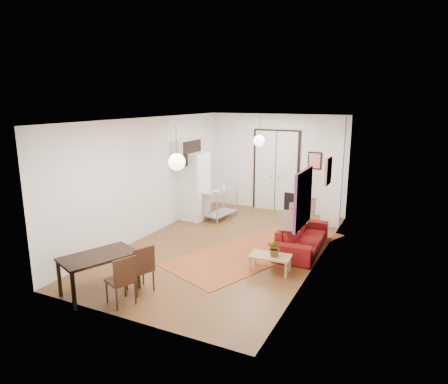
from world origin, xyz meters
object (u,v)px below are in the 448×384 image
at_px(fridge, 194,186).
at_px(black_side_chair, 295,205).
at_px(coffee_table, 270,258).
at_px(sofa, 302,237).
at_px(dining_chair_near, 142,263).
at_px(dining_table, 98,259).
at_px(dining_chair_far, 123,274).
at_px(kitchen_counter, 221,201).

relative_size(fridge, black_side_chair, 2.10).
distance_m(coffee_table, black_side_chair, 3.35).
distance_m(sofa, dining_chair_near, 3.73).
height_order(fridge, dining_table, fridge).
bearing_deg(dining_chair_far, black_side_chair, -171.50).
relative_size(sofa, coffee_table, 2.52).
height_order(coffee_table, dining_chair_near, dining_chair_near).
xyz_separation_m(coffee_table, dining_chair_near, (-1.81, -1.66, 0.19)).
height_order(coffee_table, dining_table, dining_table).
bearing_deg(kitchen_counter, sofa, -18.66).
height_order(fridge, dining_chair_far, fridge).
relative_size(coffee_table, dining_table, 0.58).
height_order(sofa, coffee_table, sofa).
bearing_deg(sofa, dining_chair_far, 148.34).
relative_size(coffee_table, kitchen_counter, 0.73).
bearing_deg(black_side_chair, dining_chair_near, 83.29).
bearing_deg(black_side_chair, kitchen_counter, 22.30).
height_order(dining_chair_near, dining_chair_far, same).
distance_m(sofa, kitchen_counter, 3.04).
bearing_deg(dining_chair_near, dining_chair_far, 22.27).
distance_m(coffee_table, dining_chair_far, 2.83).
distance_m(kitchen_counter, dining_chair_far, 5.03).
bearing_deg(coffee_table, dining_chair_far, -129.90).
xyz_separation_m(dining_chair_near, black_side_chair, (1.34, 4.97, 0.03)).
distance_m(sofa, dining_chair_far, 4.16).
xyz_separation_m(sofa, fridge, (-3.37, 1.02, 0.64)).
relative_size(fridge, dining_chair_far, 2.19).
bearing_deg(kitchen_counter, fridge, -144.78).
distance_m(sofa, coffee_table, 1.47).
relative_size(sofa, fridge, 1.11).
distance_m(coffee_table, fridge, 4.05).
bearing_deg(kitchen_counter, dining_table, -81.25).
bearing_deg(fridge, dining_chair_far, -70.18).
xyz_separation_m(dining_chair_far, black_side_chair, (1.34, 5.48, 0.03)).
bearing_deg(dining_chair_near, sofa, 168.92).
relative_size(dining_chair_near, dining_chair_far, 1.00).
bearing_deg(dining_chair_near, coffee_table, 154.75).
bearing_deg(dining_chair_near, dining_table, -31.81).
bearing_deg(dining_table, black_side_chair, 70.23).
bearing_deg(dining_table, dining_chair_far, -6.90).
bearing_deg(dining_chair_far, dining_chair_near, -157.73).
relative_size(sofa, dining_chair_far, 2.43).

